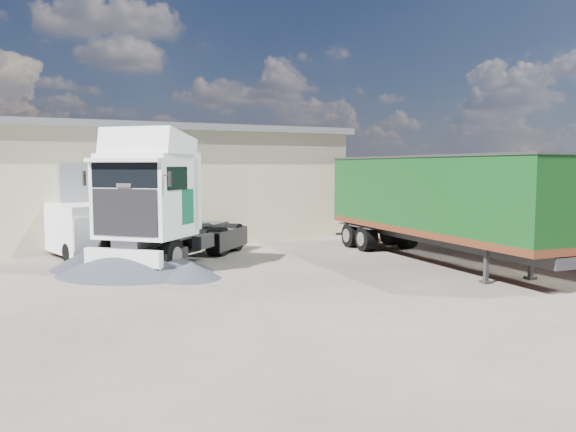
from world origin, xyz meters
name	(u,v)px	position (x,y,z in m)	size (l,w,h in m)	color
ground	(253,297)	(0.00, 0.00, 0.00)	(120.00, 120.00, 0.00)	#272520
warehouse	(6,183)	(-6.00, 16.00, 2.66)	(30.60, 12.60, 5.42)	#BBB190
brick_boundary_wall	(440,216)	(11.50, 6.00, 1.25)	(0.35, 26.00, 2.50)	brown
tractor_unit	(160,208)	(-1.03, 6.00, 1.99)	(6.72, 6.85, 4.74)	black
box_trailer	(434,197)	(8.04, 2.35, 2.34)	(3.26, 11.71, 3.84)	#2D2D30
panel_van	(78,228)	(-3.45, 9.60, 1.05)	(3.26, 5.33, 2.03)	black
gravel_heap	(134,258)	(-2.19, 4.92, 0.49)	(6.63, 6.63, 1.05)	black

